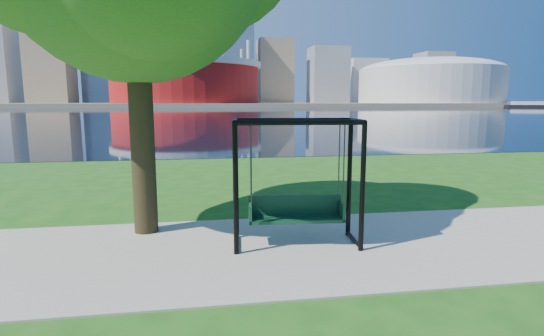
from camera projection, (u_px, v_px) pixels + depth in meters
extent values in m
plane|color=#1E5114|center=(261.00, 241.00, 7.99)|extent=(900.00, 900.00, 0.00)
cube|color=#9E937F|center=(265.00, 249.00, 7.50)|extent=(120.00, 4.00, 0.03)
cube|color=black|center=(207.00, 112.00, 107.48)|extent=(900.00, 180.00, 0.02)
cube|color=#937F60|center=(204.00, 104.00, 306.29)|extent=(900.00, 228.00, 2.00)
cylinder|color=maroon|center=(186.00, 83.00, 233.62)|extent=(80.00, 80.00, 22.00)
cylinder|color=silver|center=(185.00, 65.00, 232.15)|extent=(83.00, 83.00, 3.00)
cylinder|color=silver|center=(242.00, 76.00, 256.58)|extent=(2.00, 2.00, 32.00)
cylinder|color=silver|center=(129.00, 75.00, 246.18)|extent=(2.00, 2.00, 32.00)
cylinder|color=silver|center=(116.00, 71.00, 209.11)|extent=(2.00, 2.00, 32.00)
cylinder|color=silver|center=(249.00, 72.00, 219.51)|extent=(2.00, 2.00, 32.00)
cylinder|color=beige|center=(429.00, 86.00, 256.68)|extent=(84.00, 84.00, 20.00)
ellipsoid|color=beige|center=(430.00, 71.00, 255.29)|extent=(84.00, 84.00, 15.12)
cube|color=#998466|center=(48.00, 35.00, 277.71)|extent=(26.00, 26.00, 88.00)
cube|color=slate|center=(104.00, 36.00, 306.30)|extent=(30.00, 24.00, 95.00)
cube|color=gray|center=(144.00, 50.00, 293.30)|extent=(24.00, 24.00, 72.00)
cube|color=silver|center=(190.00, 50.00, 326.69)|extent=(32.00, 28.00, 80.00)
cube|color=slate|center=(238.00, 63.00, 309.53)|extent=(22.00, 22.00, 58.00)
cube|color=#998466|center=(275.00, 72.00, 329.67)|extent=(26.00, 26.00, 48.00)
cube|color=gray|center=(328.00, 75.00, 326.69)|extent=(28.00, 24.00, 42.00)
cube|color=silver|center=(365.00, 81.00, 357.86)|extent=(30.00, 26.00, 36.00)
cube|color=gray|center=(433.00, 78.00, 345.95)|extent=(24.00, 24.00, 40.00)
cube|color=#998466|center=(466.00, 84.00, 367.51)|extent=(26.00, 26.00, 32.00)
cylinder|color=black|center=(236.00, 191.00, 7.08)|extent=(0.10, 0.10, 2.26)
cylinder|color=black|center=(363.00, 189.00, 7.25)|extent=(0.10, 0.10, 2.26)
cylinder|color=black|center=(236.00, 181.00, 7.96)|extent=(0.10, 0.10, 2.26)
cylinder|color=black|center=(349.00, 179.00, 8.12)|extent=(0.10, 0.10, 2.26)
cylinder|color=black|center=(301.00, 123.00, 6.99)|extent=(2.17, 0.27, 0.09)
cylinder|color=black|center=(294.00, 120.00, 7.86)|extent=(2.17, 0.27, 0.09)
cylinder|color=black|center=(235.00, 122.00, 7.35)|extent=(0.16, 0.89, 0.09)
cylinder|color=black|center=(237.00, 242.00, 7.68)|extent=(0.15, 0.89, 0.07)
cylinder|color=black|center=(358.00, 121.00, 7.51)|extent=(0.16, 0.89, 0.09)
cylinder|color=black|center=(354.00, 240.00, 7.84)|extent=(0.15, 0.89, 0.07)
cube|color=black|center=(296.00, 219.00, 7.70)|extent=(1.75, 0.59, 0.06)
cube|color=black|center=(295.00, 205.00, 7.85)|extent=(1.72, 0.19, 0.37)
cube|color=black|center=(250.00, 213.00, 7.62)|extent=(0.09, 0.45, 0.33)
cube|color=black|center=(341.00, 211.00, 7.74)|extent=(0.09, 0.45, 0.33)
cylinder|color=#35353A|center=(251.00, 166.00, 7.30)|extent=(0.03, 0.03, 1.43)
cylinder|color=#35353A|center=(344.00, 165.00, 7.43)|extent=(0.03, 0.03, 1.43)
cylinder|color=#35353A|center=(251.00, 163.00, 7.66)|extent=(0.03, 0.03, 1.43)
cylinder|color=#35353A|center=(339.00, 162.00, 7.78)|extent=(0.03, 0.03, 1.43)
cylinder|color=black|center=(141.00, 117.00, 8.17)|extent=(0.46, 0.46, 4.62)
cube|color=black|center=(539.00, 106.00, 209.36)|extent=(30.34, 18.31, 1.18)
cube|color=silver|center=(539.00, 103.00, 209.13)|extent=(24.31, 14.74, 1.77)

